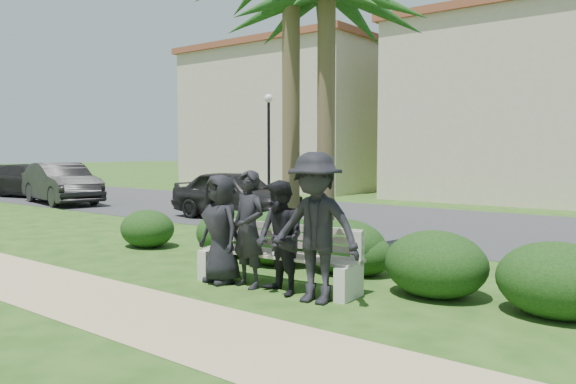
% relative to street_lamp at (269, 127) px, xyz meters
% --- Properties ---
extents(ground, '(160.00, 160.00, 0.00)m').
position_rel_street_lamp_xyz_m(ground, '(9.00, -12.00, -2.94)').
color(ground, '#1F4413').
rests_on(ground, ground).
extents(footpath, '(30.00, 1.60, 0.01)m').
position_rel_street_lamp_xyz_m(footpath, '(9.00, -13.80, -2.94)').
color(footpath, tan).
rests_on(footpath, ground).
extents(asphalt_street, '(160.00, 8.00, 0.01)m').
position_rel_street_lamp_xyz_m(asphalt_street, '(9.00, -4.00, -2.94)').
color(asphalt_street, '#2D2D30').
rests_on(asphalt_street, ground).
extents(stucco_bldg_left, '(10.40, 8.40, 7.30)m').
position_rel_street_lamp_xyz_m(stucco_bldg_left, '(-3.00, 6.00, 0.72)').
color(stucco_bldg_left, '#C2B491').
rests_on(stucco_bldg_left, ground).
extents(stucco_bldg_right, '(8.40, 8.40, 7.30)m').
position_rel_street_lamp_xyz_m(stucco_bldg_right, '(8.00, 6.00, 0.72)').
color(stucco_bldg_right, '#C2B491').
rests_on(stucco_bldg_right, ground).
extents(street_lamp, '(0.36, 0.36, 4.29)m').
position_rel_street_lamp_xyz_m(street_lamp, '(0.00, 0.00, 0.00)').
color(street_lamp, black).
rests_on(street_lamp, ground).
extents(park_bench, '(2.51, 0.80, 0.86)m').
position_rel_street_lamp_xyz_m(park_bench, '(10.12, -11.79, -2.55)').
color(park_bench, '#A49A89').
rests_on(park_bench, ground).
extents(man_a, '(0.86, 0.64, 1.59)m').
position_rel_street_lamp_xyz_m(man_a, '(9.30, -12.11, -2.15)').
color(man_a, black).
rests_on(man_a, ground).
extents(man_b, '(0.66, 0.48, 1.66)m').
position_rel_street_lamp_xyz_m(man_b, '(9.80, -12.06, -2.11)').
color(man_b, black).
rests_on(man_b, ground).
extents(man_c, '(0.89, 0.78, 1.55)m').
position_rel_street_lamp_xyz_m(man_c, '(10.41, -12.09, -2.17)').
color(man_c, black).
rests_on(man_c, ground).
extents(man_d, '(1.32, 0.87, 1.92)m').
position_rel_street_lamp_xyz_m(man_d, '(11.02, -12.13, -1.98)').
color(man_d, black).
rests_on(man_d, ground).
extents(hedge_a, '(1.19, 0.98, 0.78)m').
position_rel_street_lamp_xyz_m(hedge_a, '(5.91, -10.82, -2.56)').
color(hedge_a, black).
rests_on(hedge_a, ground).
extents(hedge_b, '(1.33, 1.10, 0.87)m').
position_rel_street_lamp_xyz_m(hedge_b, '(7.84, -10.44, -2.51)').
color(hedge_b, black).
rests_on(hedge_b, ground).
extents(hedge_c, '(1.44, 1.19, 0.94)m').
position_rel_street_lamp_xyz_m(hedge_c, '(9.03, -10.52, -2.48)').
color(hedge_c, black).
rests_on(hedge_c, ground).
extents(hedge_d, '(1.35, 1.12, 0.88)m').
position_rel_street_lamp_xyz_m(hedge_d, '(10.36, -10.38, -2.50)').
color(hedge_d, black).
rests_on(hedge_d, ground).
extents(hedge_e, '(1.04, 0.86, 0.68)m').
position_rel_street_lamp_xyz_m(hedge_e, '(10.63, -10.36, -2.60)').
color(hedge_e, black).
rests_on(hedge_e, ground).
extents(hedge_f, '(1.39, 1.15, 0.91)m').
position_rel_street_lamp_xyz_m(hedge_f, '(12.09, -10.87, -2.49)').
color(hedge_f, black).
rests_on(hedge_f, ground).
extents(hedge_extra, '(1.39, 1.15, 0.91)m').
position_rel_street_lamp_xyz_m(hedge_extra, '(13.59, -10.87, -2.49)').
color(hedge_extra, black).
rests_on(hedge_extra, ground).
extents(car_a, '(4.12, 1.69, 1.40)m').
position_rel_street_lamp_xyz_m(car_a, '(4.13, -6.32, -2.24)').
color(car_a, black).
rests_on(car_a, ground).
extents(car_b, '(4.76, 2.47, 1.50)m').
position_rel_street_lamp_xyz_m(car_b, '(-4.12, -6.91, -2.20)').
color(car_b, black).
rests_on(car_b, ground).
extents(car_c, '(5.05, 2.95, 1.37)m').
position_rel_street_lamp_xyz_m(car_c, '(-8.00, -6.02, -2.26)').
color(car_c, black).
rests_on(car_c, ground).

